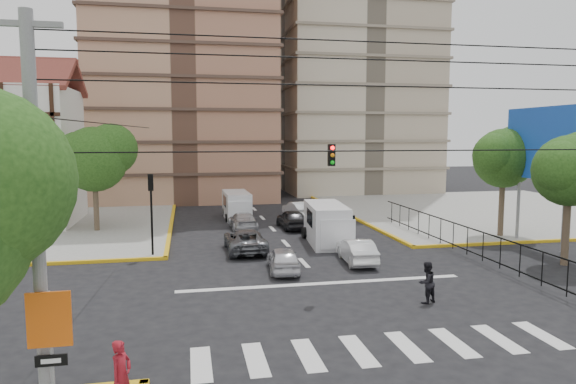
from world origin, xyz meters
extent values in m
plane|color=black|center=(0.00, 0.00, 0.00)|extent=(160.00, 160.00, 0.00)
cube|color=gray|center=(20.00, 20.00, 0.07)|extent=(26.00, 26.00, 0.15)
cube|color=silver|center=(0.00, -6.00, 0.01)|extent=(12.00, 2.40, 0.01)
cube|color=silver|center=(0.00, 1.20, 0.01)|extent=(13.00, 0.40, 0.01)
cube|color=silver|center=(-19.00, 20.00, 5.00)|extent=(10.00, 8.00, 10.00)
cube|color=maroon|center=(-19.00, 21.90, 10.90)|extent=(10.80, 4.25, 2.65)
cylinder|color=slate|center=(14.50, 4.00, 2.15)|extent=(0.20, 0.20, 4.00)
cylinder|color=slate|center=(14.50, 8.00, 2.15)|extent=(0.20, 0.20, 4.00)
cube|color=silver|center=(14.50, 6.00, 6.15)|extent=(0.25, 6.00, 4.00)
cube|color=blue|center=(14.30, 6.00, 6.15)|extent=(0.08, 6.20, 4.20)
cylinder|color=#473828|center=(13.00, 2.00, 2.10)|extent=(0.36, 0.36, 4.20)
sphere|color=#1C4213|center=(13.00, 2.00, 4.84)|extent=(3.60, 3.60, 3.60)
sphere|color=#1C4213|center=(12.28, 1.70, 5.03)|extent=(2.70, 2.70, 2.70)
cylinder|color=#473828|center=(14.00, 9.00, 2.24)|extent=(0.36, 0.36, 4.48)
sphere|color=#1C4213|center=(14.00, 9.00, 5.16)|extent=(3.80, 3.80, 3.80)
sphere|color=#1C4213|center=(14.95, 9.30, 5.73)|extent=(3.04, 3.04, 3.04)
sphere|color=#1C4213|center=(13.24, 8.70, 5.35)|extent=(2.85, 2.85, 2.85)
cylinder|color=#473828|center=(-12.00, 16.00, 2.10)|extent=(0.36, 0.36, 4.20)
sphere|color=#1C4213|center=(-12.00, 16.00, 5.00)|extent=(4.40, 4.40, 4.40)
sphere|color=#1C4213|center=(-10.90, 16.30, 5.67)|extent=(3.52, 3.52, 3.52)
sphere|color=#1C4213|center=(-12.88, 15.70, 5.22)|extent=(3.30, 3.30, 3.30)
cylinder|color=black|center=(-7.80, 7.80, 1.90)|extent=(0.12, 0.12, 3.50)
cube|color=black|center=(-7.80, 7.80, 4.10)|extent=(0.28, 0.22, 0.90)
sphere|color=#FF0C0C|center=(-7.80, 7.80, 4.40)|extent=(0.17, 0.17, 0.17)
cube|color=black|center=(0.00, 0.00, 5.80)|extent=(0.28, 0.22, 0.90)
cylinder|color=black|center=(0.00, -9.00, 6.25)|extent=(18.00, 0.03, 0.03)
cylinder|color=slate|center=(-9.00, -9.00, 4.65)|extent=(0.28, 0.28, 9.00)
cube|color=slate|center=(-9.00, -9.00, 8.85)|extent=(1.40, 0.12, 0.12)
cylinder|color=slate|center=(-8.80, -9.20, 1.75)|extent=(0.08, 0.08, 3.20)
cube|color=#E5590C|center=(-8.80, -9.25, 2.75)|extent=(0.90, 0.06, 1.20)
cube|color=black|center=(-8.80, -9.25, 1.85)|extent=(0.65, 0.05, 0.25)
cube|color=silver|center=(2.46, 9.57, 1.21)|extent=(2.60, 5.43, 2.41)
cube|color=silver|center=(2.46, 7.47, 1.05)|extent=(2.11, 1.45, 1.68)
cube|color=black|center=(2.46, 7.10, 1.63)|extent=(1.94, 0.29, 0.94)
cylinder|color=black|center=(1.46, 7.89, 0.37)|extent=(0.25, 0.73, 0.73)
cylinder|color=black|center=(3.46, 7.89, 0.37)|extent=(0.25, 0.73, 0.73)
cylinder|color=black|center=(1.46, 11.25, 0.37)|extent=(0.25, 0.73, 0.73)
cylinder|color=black|center=(3.46, 11.25, 0.37)|extent=(0.25, 0.73, 0.73)
cube|color=silver|center=(-2.05, 20.03, 1.07)|extent=(1.97, 4.68, 2.13)
cube|color=silver|center=(-2.05, 18.17, 0.93)|extent=(1.79, 1.16, 1.48)
cube|color=black|center=(-2.05, 17.85, 1.44)|extent=(1.72, 0.14, 0.83)
cylinder|color=black|center=(-2.93, 18.55, 0.32)|extent=(0.25, 0.65, 0.65)
cylinder|color=black|center=(-1.17, 18.55, 0.32)|extent=(0.25, 0.65, 0.65)
cylinder|color=black|center=(-2.93, 21.51, 0.32)|extent=(0.25, 0.65, 0.65)
cylinder|color=black|center=(-1.17, 21.51, 0.32)|extent=(0.25, 0.65, 0.65)
imported|color=silver|center=(-1.35, 3.59, 0.61)|extent=(1.71, 3.68, 1.22)
imported|color=white|center=(2.70, 4.51, 0.64)|extent=(1.61, 3.96, 1.28)
imported|color=slate|center=(-2.70, 8.23, 0.66)|extent=(2.18, 4.72, 1.31)
imported|color=#B1B1B5|center=(-2.08, 15.09, 0.61)|extent=(1.86, 4.29, 1.23)
imported|color=black|center=(1.38, 14.80, 0.69)|extent=(1.79, 4.11, 1.38)
imported|color=white|center=(2.89, 19.89, 0.63)|extent=(1.95, 4.02, 1.27)
imported|color=maroon|center=(-7.50, -8.42, 1.00)|extent=(0.67, 0.74, 1.69)
imported|color=black|center=(3.32, -2.17, 0.83)|extent=(0.99, 0.90, 1.66)
camera|label=1|loc=(-5.88, -20.47, 6.61)|focal=32.00mm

